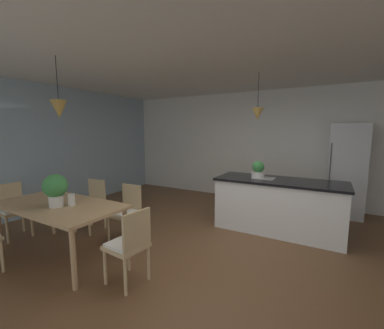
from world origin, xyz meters
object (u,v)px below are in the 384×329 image
Objects in this scene: chair_kitchen_end at (129,244)px; potted_plant_on_table at (55,188)px; kitchen_island at (278,205)px; refrigerator at (346,170)px; chair_far_left at (92,203)px; potted_plant_on_island at (258,170)px; chair_far_right at (126,211)px; vase_on_dining_table at (71,200)px; chair_window_end at (13,208)px; dining_table at (59,209)px.

chair_kitchen_end is 1.29m from potted_plant_on_table.
kitchen_island is 1.89m from refrigerator.
potted_plant_on_island is (2.47, 1.55, 0.57)m from chair_far_left.
vase_on_dining_table is (-0.18, -0.80, 0.34)m from chair_far_right.
chair_far_left is 1.07m from vase_on_dining_table.
potted_plant_on_island is (0.79, 2.38, 0.57)m from chair_kitchen_end.
chair_far_right is 2.54m from kitchen_island.
potted_plant_on_table reaches higher than chair_far_right.
chair_window_end is at bearing 179.79° from chair_kitchen_end.
chair_kitchen_end is 1.21m from chair_far_right.
dining_table is 11.68× the size of vase_on_dining_table.
chair_window_end is 0.46× the size of refrigerator.
chair_kitchen_end is 2.65m from kitchen_island.
chair_kitchen_end is at bearing -0.20° from dining_table.
refrigerator reaches higher than chair_far_left.
chair_kitchen_end and chair_far_right have the same top height.
potted_plant_on_table is at bearing -135.05° from vase_on_dining_table.
refrigerator is at bearing 45.06° from chair_far_right.
potted_plant_on_table is (0.09, -0.09, 0.32)m from dining_table.
chair_far_left is 5.61× the size of vase_on_dining_table.
potted_plant_on_table reaches higher than chair_window_end.
refrigerator reaches higher than chair_kitchen_end.
chair_far_right is 2.04× the size of potted_plant_on_table.
potted_plant_on_island is 3.16m from potted_plant_on_table.
vase_on_dining_table reaches higher than chair_far_right.
dining_table is 2.08× the size of chair_window_end.
chair_window_end is 1.20m from chair_far_left.
chair_kitchen_end and chair_far_left have the same top height.
chair_far_right is (-0.87, 0.84, 0.00)m from chair_kitchen_end.
chair_kitchen_end reaches higher than dining_table.
chair_far_left is 0.82m from chair_far_right.
chair_window_end is (-1.28, 0.00, -0.20)m from dining_table.
potted_plant_on_table is at bearing -3.96° from chair_window_end.
vase_on_dining_table is (0.63, -0.79, 0.34)m from chair_far_left.
potted_plant_on_table is (-2.33, -2.47, 0.53)m from kitchen_island.
chair_far_left reaches higher than dining_table.
potted_plant_on_island reaches higher than vase_on_dining_table.
refrigerator reaches higher than vase_on_dining_table.
chair_kitchen_end is (1.28, -0.00, -0.20)m from dining_table.
chair_far_left is at bearing -179.99° from chair_far_right.
chair_kitchen_end is 1.00× the size of chair_far_left.
dining_table is 4.24× the size of potted_plant_on_table.
potted_plant_on_table is at bearing -130.19° from refrigerator.
chair_far_left is at bearing 118.72° from potted_plant_on_table.
kitchen_island is (1.15, 2.38, -0.01)m from chair_kitchen_end.
potted_plant_on_table is (-0.31, -0.92, 0.51)m from chair_far_right.
potted_plant_on_table is (1.37, -0.09, 0.51)m from chair_window_end.
potted_plant_on_table reaches higher than chair_kitchen_end.
dining_table is at bearing -135.57° from kitchen_island.
chair_window_end and chair_far_left have the same top height.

